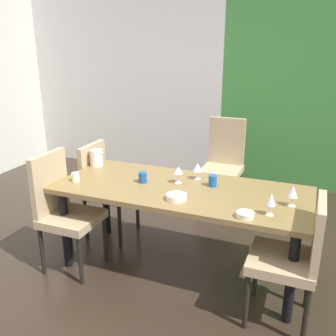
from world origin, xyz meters
The scene contains 17 objects.
ground_plane centered at (0.00, 0.00, -0.01)m, with size 6.30×5.40×0.02m, color #2D231A.
back_panel_interior centered at (-1.57, 2.65, 1.41)m, with size 3.17×0.10×2.81m, color silver.
dining_table centered at (0.29, 0.24, 0.67)m, with size 2.05×0.87×0.75m.
chair_left_near centered at (-0.64, -0.08, 0.56)m, with size 0.44×0.44×1.01m.
chair_left_far centered at (-0.64, 0.56, 0.53)m, with size 0.44×0.44×0.93m.
chair_head_far centered at (0.30, 1.67, 0.57)m, with size 0.44×0.45×1.05m.
chair_right_near centered at (1.22, -0.08, 0.53)m, with size 0.44×0.44×0.94m.
wine_glass_left centered at (0.24, 0.33, 0.86)m, with size 0.08×0.08×0.15m.
wine_glass_south centered at (0.36, 0.48, 0.86)m, with size 0.08×0.08×0.14m.
wine_glass_front centered at (1.03, -0.01, 0.87)m, with size 0.07×0.07×0.16m.
wine_glass_right centered at (1.16, 0.20, 0.86)m, with size 0.08×0.08×0.16m.
serving_bowl_east centered at (0.88, -0.11, 0.77)m, with size 0.12×0.12×0.04m, color #F0E6CA.
serving_bowl_near_window centered at (0.35, 0.00, 0.77)m, with size 0.16×0.16×0.04m, color white.
cup_north centered at (-0.05, 0.23, 0.80)m, with size 0.07×0.07×0.09m, color #1A4F9C.
cup_west centered at (-0.58, 0.04, 0.79)m, with size 0.07×0.07×0.08m, color #EFEFCD.
cup_center centered at (0.52, 0.37, 0.80)m, with size 0.07×0.07×0.09m, color #19569F.
pitcher_corner centered at (-0.65, 0.48, 0.83)m, with size 0.14×0.12×0.16m.
Camera 1 is at (1.25, -2.42, 1.88)m, focal length 40.00 mm.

